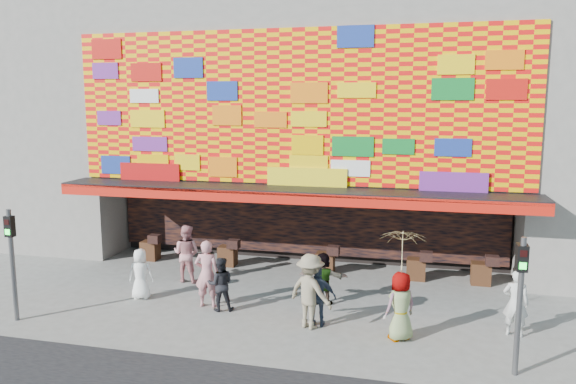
{
  "coord_description": "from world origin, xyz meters",
  "views": [
    {
      "loc": [
        4.22,
        -13.49,
        5.74
      ],
      "look_at": [
        0.35,
        2.0,
        3.16
      ],
      "focal_mm": 35.0,
      "sensor_mm": 36.0,
      "label": 1
    }
  ],
  "objects_px": {
    "signal_left": "(12,252)",
    "parasol": "(402,252)",
    "ped_d": "(310,291)",
    "signal_right": "(520,291)",
    "ped_f": "(323,278)",
    "ped_g": "(401,306)",
    "ped_a": "(141,274)",
    "ped_c": "(220,284)",
    "ped_h": "(516,303)",
    "ped_b": "(207,274)",
    "ped_i": "(186,253)",
    "ped_e": "(318,296)"
  },
  "relations": [
    {
      "from": "ped_i",
      "to": "ped_e",
      "type": "bearing_deg",
      "value": 155.68
    },
    {
      "from": "ped_a",
      "to": "ped_d",
      "type": "relative_size",
      "value": 0.77
    },
    {
      "from": "ped_c",
      "to": "ped_f",
      "type": "xyz_separation_m",
      "value": [
        2.66,
        1.17,
        0.0
      ]
    },
    {
      "from": "ped_c",
      "to": "ped_f",
      "type": "distance_m",
      "value": 2.9
    },
    {
      "from": "parasol",
      "to": "ped_h",
      "type": "bearing_deg",
      "value": 18.79
    },
    {
      "from": "signal_left",
      "to": "ped_i",
      "type": "xyz_separation_m",
      "value": [
        3.03,
        4.13,
        -0.93
      ]
    },
    {
      "from": "ped_f",
      "to": "ped_g",
      "type": "distance_m",
      "value": 2.99
    },
    {
      "from": "ped_g",
      "to": "parasol",
      "type": "height_order",
      "value": "parasol"
    },
    {
      "from": "signal_left",
      "to": "ped_d",
      "type": "relative_size",
      "value": 1.55
    },
    {
      "from": "parasol",
      "to": "signal_left",
      "type": "bearing_deg",
      "value": -172.99
    },
    {
      "from": "ped_h",
      "to": "ped_d",
      "type": "bearing_deg",
      "value": 17.43
    },
    {
      "from": "ped_a",
      "to": "ped_i",
      "type": "bearing_deg",
      "value": -120.99
    },
    {
      "from": "ped_a",
      "to": "ped_i",
      "type": "distance_m",
      "value": 1.94
    },
    {
      "from": "ped_c",
      "to": "ped_g",
      "type": "relative_size",
      "value": 0.89
    },
    {
      "from": "ped_d",
      "to": "ped_a",
      "type": "bearing_deg",
      "value": 17.18
    },
    {
      "from": "signal_right",
      "to": "ped_c",
      "type": "distance_m",
      "value": 7.74
    },
    {
      "from": "signal_right",
      "to": "ped_h",
      "type": "bearing_deg",
      "value": 82.92
    },
    {
      "from": "ped_f",
      "to": "parasol",
      "type": "xyz_separation_m",
      "value": [
        2.27,
        -1.94,
        1.46
      ]
    },
    {
      "from": "ped_a",
      "to": "ped_b",
      "type": "bearing_deg",
      "value": 164.55
    },
    {
      "from": "ped_g",
      "to": "parasol",
      "type": "distance_m",
      "value": 1.36
    },
    {
      "from": "ped_h",
      "to": "parasol",
      "type": "xyz_separation_m",
      "value": [
        -2.74,
        -0.93,
        1.37
      ]
    },
    {
      "from": "signal_right",
      "to": "ped_b",
      "type": "bearing_deg",
      "value": 164.58
    },
    {
      "from": "signal_left",
      "to": "ped_d",
      "type": "xyz_separation_m",
      "value": [
        7.66,
        1.41,
        -0.89
      ]
    },
    {
      "from": "ped_d",
      "to": "ped_e",
      "type": "distance_m",
      "value": 0.29
    },
    {
      "from": "signal_left",
      "to": "parasol",
      "type": "height_order",
      "value": "signal_left"
    },
    {
      "from": "ped_a",
      "to": "ped_h",
      "type": "relative_size",
      "value": 0.89
    },
    {
      "from": "ped_g",
      "to": "parasol",
      "type": "bearing_deg",
      "value": 180.0
    },
    {
      "from": "ped_d",
      "to": "ped_e",
      "type": "relative_size",
      "value": 1.23
    },
    {
      "from": "signal_right",
      "to": "ped_g",
      "type": "relative_size",
      "value": 1.77
    },
    {
      "from": "ped_b",
      "to": "ped_i",
      "type": "bearing_deg",
      "value": -60.94
    },
    {
      "from": "ped_c",
      "to": "parasol",
      "type": "bearing_deg",
      "value": 152.79
    },
    {
      "from": "signal_left",
      "to": "ped_f",
      "type": "height_order",
      "value": "signal_left"
    },
    {
      "from": "signal_left",
      "to": "ped_i",
      "type": "height_order",
      "value": "signal_left"
    },
    {
      "from": "ped_d",
      "to": "ped_c",
      "type": "bearing_deg",
      "value": 14.52
    },
    {
      "from": "ped_h",
      "to": "ped_c",
      "type": "bearing_deg",
      "value": 10.21
    },
    {
      "from": "signal_right",
      "to": "ped_f",
      "type": "bearing_deg",
      "value": 146.3
    },
    {
      "from": "ped_b",
      "to": "ped_i",
      "type": "height_order",
      "value": "ped_b"
    },
    {
      "from": "ped_d",
      "to": "parasol",
      "type": "relative_size",
      "value": 0.98
    },
    {
      "from": "signal_right",
      "to": "ped_h",
      "type": "xyz_separation_m",
      "value": [
        0.27,
        2.15,
        -1.02
      ]
    },
    {
      "from": "ped_b",
      "to": "parasol",
      "type": "height_order",
      "value": "parasol"
    },
    {
      "from": "ped_h",
      "to": "ped_b",
      "type": "bearing_deg",
      "value": 8.89
    },
    {
      "from": "signal_right",
      "to": "ped_b",
      "type": "distance_m",
      "value": 8.21
    },
    {
      "from": "ped_g",
      "to": "parasol",
      "type": "xyz_separation_m",
      "value": [
        0.0,
        0.0,
        1.36
      ]
    },
    {
      "from": "ped_a",
      "to": "ped_c",
      "type": "height_order",
      "value": "ped_c"
    },
    {
      "from": "ped_i",
      "to": "ped_h",
      "type": "bearing_deg",
      "value": 172.17
    },
    {
      "from": "ped_c",
      "to": "ped_h",
      "type": "height_order",
      "value": "ped_h"
    },
    {
      "from": "ped_f",
      "to": "ped_i",
      "type": "height_order",
      "value": "ped_i"
    },
    {
      "from": "signal_left",
      "to": "ped_d",
      "type": "distance_m",
      "value": 7.84
    },
    {
      "from": "parasol",
      "to": "ped_a",
      "type": "bearing_deg",
      "value": 171.78
    },
    {
      "from": "signal_right",
      "to": "ped_f",
      "type": "distance_m",
      "value": 5.81
    }
  ]
}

